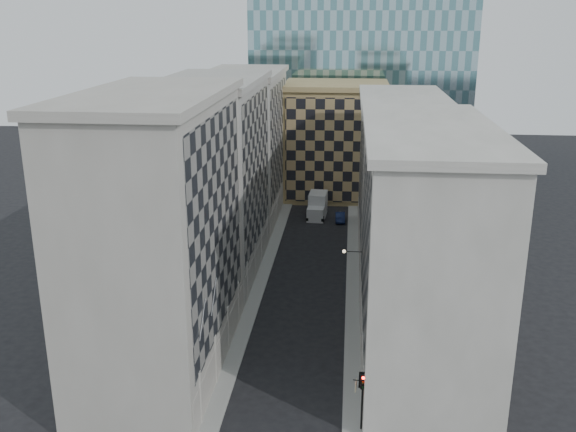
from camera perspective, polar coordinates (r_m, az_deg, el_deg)
The scene contains 15 objects.
sidewalk_west at distance 74.30m, azimuth -2.39°, elevation -5.71°, with size 1.50×100.00×0.15m, color gray.
sidewalk_east at distance 73.67m, azimuth 5.77°, elevation -6.00°, with size 1.50×100.00×0.15m, color gray.
bldg_left_a at distance 53.90m, azimuth -11.28°, elevation -1.80°, with size 10.80×22.80×23.70m.
bldg_left_b at distance 74.47m, azimuth -6.48°, elevation 3.39°, with size 10.80×22.80×22.70m.
bldg_left_c at distance 95.68m, azimuth -3.77°, elevation 6.30°, with size 10.80×22.80×21.70m.
bldg_right_a at distance 56.30m, azimuth 11.81°, elevation -2.61°, with size 10.80×26.80×20.70m.
bldg_right_b at distance 82.21m, azimuth 9.93°, elevation 3.52°, with size 10.80×28.80×19.70m.
tan_block at distance 107.40m, azimuth 4.21°, elevation 6.76°, with size 16.80×14.80×18.80m.
church_tower at distance 119.73m, azimuth 3.60°, elevation 16.31°, with size 7.20×7.20×51.50m.
flagpoles_left at distance 49.63m, azimuth -7.09°, elevation -8.08°, with size 0.10×6.33×2.33m.
bracket_lamp at distance 65.81m, azimuth 5.17°, elevation -3.15°, with size 1.98×0.36×0.36m.
traffic_light at distance 48.22m, azimuth 6.65°, elevation -15.05°, with size 0.58×0.50×4.63m.
box_truck at distance 97.16m, azimuth 2.63°, elevation 0.84°, with size 2.92×6.50×3.49m.
dark_car at distance 95.27m, azimuth 4.66°, elevation -0.08°, with size 1.41×4.03×1.33m, color #10193B.
shop_sign at distance 47.95m, azimuth 6.07°, elevation -14.71°, with size 0.84×0.73×0.81m.
Camera 1 is at (4.47, -37.62, 29.29)m, focal length 40.00 mm.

